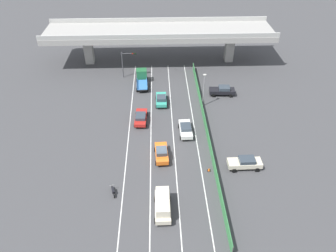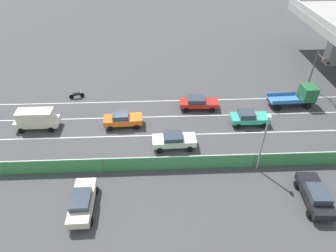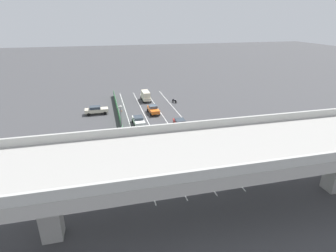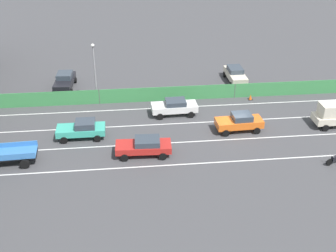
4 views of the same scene
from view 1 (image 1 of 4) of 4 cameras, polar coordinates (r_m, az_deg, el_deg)
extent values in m
plane|color=#424244|center=(47.58, -0.92, -5.30)|extent=(300.00, 300.00, 0.00)
cube|color=silver|center=(52.04, -6.87, -1.29)|extent=(0.14, 47.10, 0.01)
cube|color=silver|center=(51.83, -3.00, -1.21)|extent=(0.14, 47.10, 0.01)
cube|color=silver|center=(51.86, 0.89, -1.13)|extent=(0.14, 47.10, 0.01)
cube|color=silver|center=(52.13, 4.76, -1.04)|extent=(0.14, 47.10, 0.01)
cube|color=#A09E99|center=(70.98, -1.55, 16.05)|extent=(47.64, 10.06, 1.13)
cube|color=#B2B2AD|center=(66.11, -1.51, 15.38)|extent=(47.64, 0.30, 0.90)
cube|color=#B2B2AD|center=(75.17, -1.62, 18.09)|extent=(47.64, 0.30, 0.90)
cube|color=#A09E99|center=(73.84, -13.73, 12.84)|extent=(1.79, 1.79, 6.10)
cube|color=#A09E99|center=(74.04, 10.71, 13.32)|extent=(1.79, 1.79, 6.10)
cube|color=#3D8E4C|center=(51.88, 6.69, -0.31)|extent=(0.06, 43.10, 1.57)
cylinder|color=#4C514C|center=(37.41, 11.20, -20.73)|extent=(0.10, 0.10, 1.57)
cylinder|color=#4C514C|center=(46.45, 7.83, -5.69)|extent=(0.10, 0.10, 1.57)
cylinder|color=#4C514C|center=(57.69, 5.77, 4.01)|extent=(0.10, 0.10, 1.57)
cylinder|color=#4C514C|center=(70.08, 4.40, 10.42)|extent=(0.10, 0.10, 1.57)
cube|color=teal|center=(58.41, -1.18, 4.64)|extent=(1.82, 4.31, 0.58)
cube|color=#333D47|center=(57.74, -1.18, 4.90)|extent=(1.60, 1.74, 0.58)
cylinder|color=black|center=(59.89, -2.08, 5.01)|extent=(0.22, 0.64, 0.64)
cylinder|color=black|center=(59.91, -0.33, 5.05)|extent=(0.22, 0.64, 0.64)
cylinder|color=black|center=(57.42, -2.06, 3.46)|extent=(0.22, 0.64, 0.64)
cylinder|color=black|center=(57.44, -0.24, 3.50)|extent=(0.22, 0.64, 0.64)
cube|color=beige|center=(40.19, -0.93, -13.94)|extent=(1.85, 4.77, 0.67)
cube|color=beige|center=(39.49, -0.94, -13.11)|extent=(1.63, 3.91, 1.15)
cylinder|color=black|center=(41.61, -2.27, -12.67)|extent=(0.22, 0.64, 0.64)
cylinder|color=black|center=(41.62, 0.31, -12.60)|extent=(0.22, 0.64, 0.64)
cylinder|color=black|center=(39.58, -2.24, -16.24)|extent=(0.22, 0.64, 0.64)
cylinder|color=black|center=(39.60, 0.52, -16.17)|extent=(0.22, 0.64, 0.64)
cube|color=orange|center=(46.83, -1.14, -4.79)|extent=(1.96, 4.38, 0.67)
cube|color=#333D47|center=(46.25, -1.13, -4.42)|extent=(1.62, 1.81, 0.55)
cylinder|color=black|center=(48.23, -2.29, -4.13)|extent=(0.25, 0.65, 0.64)
cylinder|color=black|center=(48.30, -0.22, -4.02)|extent=(0.25, 0.65, 0.64)
cylinder|color=black|center=(46.07, -2.10, -6.51)|extent=(0.25, 0.65, 0.64)
cylinder|color=black|center=(46.14, 0.08, -6.39)|extent=(0.25, 0.65, 0.64)
cube|color=red|center=(54.00, -4.76, 1.48)|extent=(2.04, 4.73, 0.56)
cube|color=#333D47|center=(53.43, -4.82, 1.72)|extent=(1.71, 2.14, 0.49)
cylinder|color=black|center=(55.63, -5.57, 2.06)|extent=(0.25, 0.65, 0.64)
cylinder|color=black|center=(55.47, -3.67, 2.06)|extent=(0.25, 0.65, 0.64)
cylinder|color=black|center=(53.08, -5.86, 0.10)|extent=(0.25, 0.65, 0.64)
cylinder|color=black|center=(52.91, -3.87, 0.09)|extent=(0.25, 0.65, 0.64)
cube|color=silver|center=(51.29, 3.08, -0.57)|extent=(1.94, 4.55, 0.63)
cube|color=#333D47|center=(50.86, 3.12, -0.17)|extent=(1.65, 2.01, 0.46)
cylinder|color=black|center=(52.70, 1.91, -0.01)|extent=(0.24, 0.65, 0.64)
cylinder|color=black|center=(52.88, 3.87, 0.07)|extent=(0.24, 0.65, 0.64)
cylinder|color=black|center=(50.30, 2.23, -2.10)|extent=(0.24, 0.65, 0.64)
cylinder|color=black|center=(50.50, 4.28, -2.01)|extent=(0.24, 0.65, 0.64)
cube|color=black|center=(63.77, -4.56, 7.48)|extent=(1.84, 5.66, 0.25)
cube|color=#236638|center=(65.01, -4.64, 9.11)|extent=(2.06, 1.77, 1.78)
cube|color=#3875BC|center=(62.89, -4.55, 7.21)|extent=(2.16, 3.85, 0.10)
cube|color=#3875BC|center=(62.79, -5.44, 7.35)|extent=(0.26, 3.77, 0.47)
cube|color=#3875BC|center=(62.78, -3.69, 7.44)|extent=(0.26, 3.77, 0.47)
cylinder|color=black|center=(65.61, -5.45, 8.01)|extent=(0.30, 0.81, 0.80)
cylinder|color=black|center=(65.59, -3.71, 8.09)|extent=(0.30, 0.81, 0.80)
cylinder|color=black|center=(62.30, -5.43, 6.32)|extent=(0.30, 0.81, 0.80)
cylinder|color=black|center=(62.29, -3.60, 6.41)|extent=(0.30, 0.81, 0.80)
cylinder|color=black|center=(43.44, -9.73, -10.61)|extent=(0.25, 0.61, 0.60)
cylinder|color=black|center=(42.53, -9.43, -11.91)|extent=(0.25, 0.61, 0.60)
cube|color=black|center=(42.78, -9.62, -11.01)|extent=(0.51, 0.96, 0.36)
cylinder|color=#B2B2B2|center=(42.92, -9.79, -10.16)|extent=(0.59, 0.19, 0.03)
cube|color=beige|center=(46.52, 13.25, -6.35)|extent=(4.71, 1.83, 0.70)
cube|color=#333D47|center=(46.18, 13.64, -5.78)|extent=(2.18, 1.58, 0.52)
cylinder|color=black|center=(45.86, 11.48, -7.67)|extent=(0.64, 0.23, 0.64)
cylinder|color=black|center=(47.09, 11.03, -6.18)|extent=(0.64, 0.23, 0.64)
cylinder|color=black|center=(46.70, 15.31, -7.42)|extent=(0.64, 0.23, 0.64)
cylinder|color=black|center=(47.91, 14.76, -5.96)|extent=(0.64, 0.23, 0.64)
cube|color=black|center=(61.70, 9.41, 6.09)|extent=(4.79, 2.14, 0.68)
cube|color=#333D47|center=(61.44, 9.80, 6.57)|extent=(2.12, 1.74, 0.56)
cylinder|color=black|center=(60.98, 7.96, 5.29)|extent=(0.65, 0.26, 0.64)
cylinder|color=black|center=(62.54, 7.82, 6.17)|extent=(0.65, 0.26, 0.64)
cylinder|color=black|center=(61.42, 10.92, 5.19)|extent=(0.65, 0.26, 0.64)
cylinder|color=black|center=(62.97, 10.72, 6.08)|extent=(0.65, 0.26, 0.64)
cylinder|color=#47474C|center=(66.57, -7.96, 10.53)|extent=(0.18, 0.18, 5.47)
cylinder|color=#47474C|center=(65.40, -6.94, 12.48)|extent=(2.70, 0.13, 0.12)
cube|color=black|center=(65.31, -5.98, 12.52)|extent=(0.96, 0.28, 0.32)
sphere|color=red|center=(65.19, -6.25, 12.45)|extent=(0.20, 0.20, 0.20)
sphere|color=#3B2806|center=(65.16, -5.98, 12.46)|extent=(0.20, 0.20, 0.20)
sphere|color=black|center=(65.14, -5.72, 12.47)|extent=(0.20, 0.20, 0.20)
cylinder|color=gray|center=(56.78, 6.24, 6.05)|extent=(0.16, 0.16, 6.04)
ellipsoid|color=silver|center=(55.22, 6.46, 8.90)|extent=(0.60, 0.36, 0.28)
cone|color=orange|center=(45.57, 7.19, -7.51)|extent=(0.36, 0.36, 0.57)
cube|color=black|center=(45.76, 7.17, -7.75)|extent=(0.47, 0.47, 0.03)
camera|label=2|loc=(49.08, 34.34, 17.54)|focal=31.85mm
camera|label=3|loc=(89.22, 5.24, 28.28)|focal=29.07mm
camera|label=4|loc=(58.11, -40.31, 16.79)|focal=46.89mm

